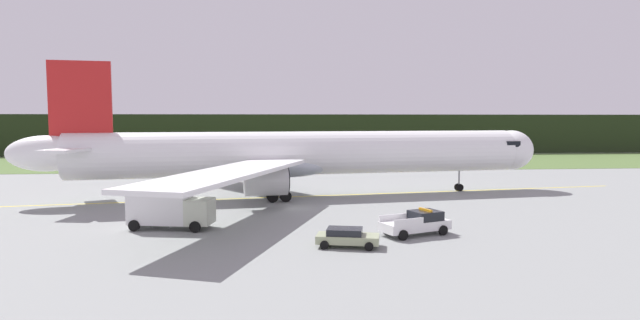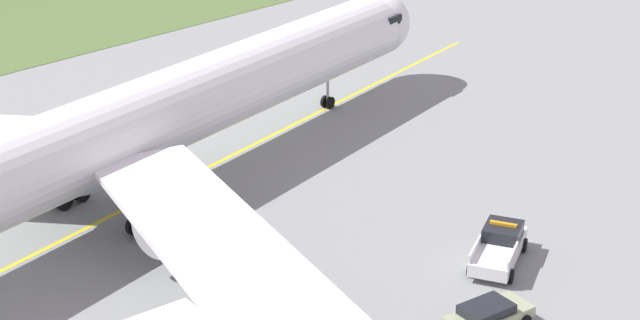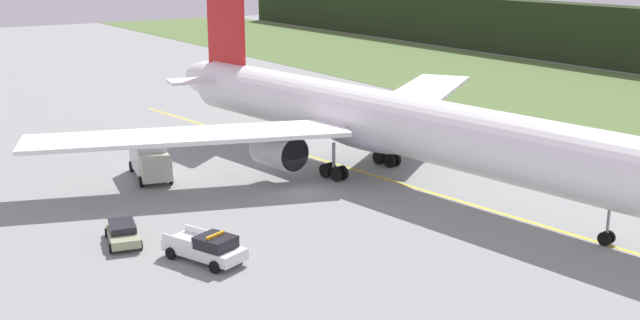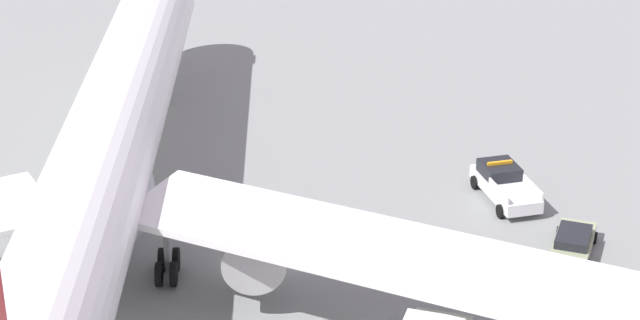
% 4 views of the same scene
% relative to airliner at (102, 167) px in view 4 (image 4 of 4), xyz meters
% --- Properties ---
extents(ground, '(320.00, 320.00, 0.00)m').
position_rel_airliner_xyz_m(ground, '(-0.57, -7.63, -4.80)').
color(ground, gray).
extents(taxiway_centerline_main, '(80.40, 11.06, 0.01)m').
position_rel_airliner_xyz_m(taxiway_centerline_main, '(0.97, 0.13, -4.80)').
color(taxiway_centerline_main, yellow).
rests_on(taxiway_centerline_main, ground).
extents(airliner, '(59.84, 51.99, 14.76)m').
position_rel_airliner_xyz_m(airliner, '(0.00, 0.00, 0.00)').
color(airliner, white).
rests_on(airliner, ground).
extents(ops_pickup_truck, '(5.78, 3.86, 1.94)m').
position_rel_airliner_xyz_m(ops_pickup_truck, '(8.22, -20.10, -3.90)').
color(ops_pickup_truck, white).
rests_on(ops_pickup_truck, ground).
extents(staff_car, '(4.60, 2.83, 1.30)m').
position_rel_airliner_xyz_m(staff_car, '(2.32, -23.31, -4.10)').
color(staff_car, '#99A37C').
rests_on(staff_car, ground).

